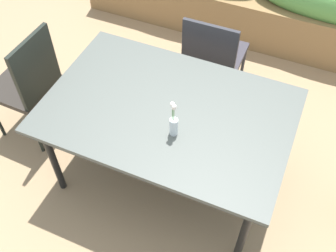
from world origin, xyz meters
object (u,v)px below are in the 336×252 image
dining_table (168,114)px  planter_box (256,6)px  chair_far_side (213,54)px  flower_vase (174,123)px  chair_end_left (29,81)px

dining_table → planter_box: bearing=86.6°
dining_table → planter_box: size_ratio=0.45×
dining_table → chair_far_side: size_ratio=1.76×
dining_table → chair_far_side: chair_far_side is taller
dining_table → chair_far_side: (0.02, 0.88, -0.17)m
flower_vase → planter_box: size_ratio=0.07×
chair_far_side → chair_end_left: (-1.16, -0.88, 0.04)m
dining_table → flower_vase: size_ratio=6.03×
chair_far_side → planter_box: size_ratio=0.25×
chair_far_side → planter_box: chair_far_side is taller
dining_table → planter_box: (0.11, 1.91, -0.33)m
chair_end_left → planter_box: size_ratio=0.28×
flower_vase → chair_end_left: bearing=172.4°
chair_far_side → dining_table: bearing=-91.6°
chair_far_side → chair_end_left: bearing=-143.1°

